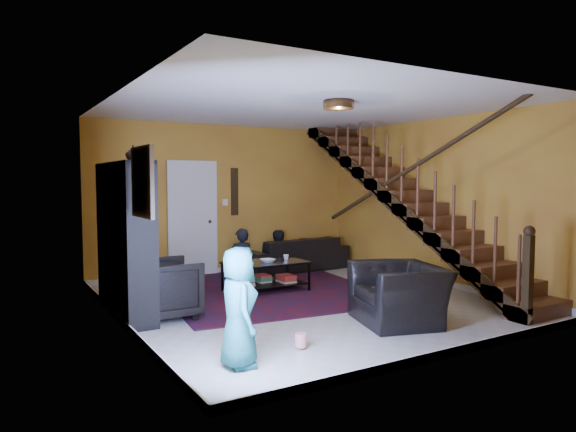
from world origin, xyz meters
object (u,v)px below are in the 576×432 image
Objects in this scene: bookshelf at (126,242)px; coffee_table at (266,274)px; armchair_right at (399,294)px; armchair_left at (164,289)px; sofa at (294,254)px.

coffee_table is at bearing 7.02° from bookshelf.
armchair_right is at bearing -37.19° from bookshelf.
bookshelf reaches higher than armchair_left.
bookshelf reaches higher than coffee_table.
armchair_left is at bearing -52.68° from bookshelf.
sofa is at bearing 45.64° from coffee_table.
armchair_left is 2.02m from coffee_table.
armchair_right reaches higher than sofa.
sofa is 2.61× the size of armchair_left.
sofa is at bearing -175.06° from armchair_right.
sofa is 1.99m from coffee_table.
sofa is 1.99× the size of armchair_right.
armchair_left reaches higher than sofa.
coffee_table is at bearing -67.99° from armchair_left.
bookshelf reaches higher than sofa.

